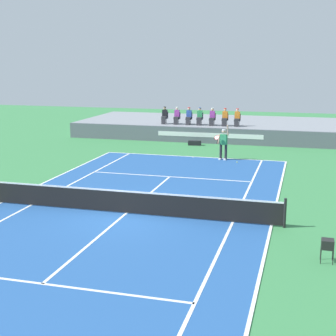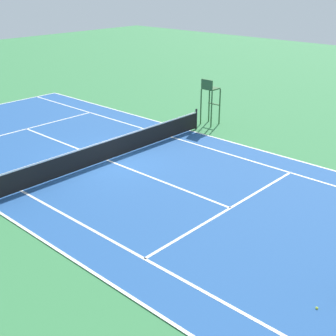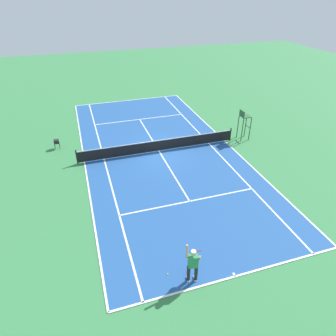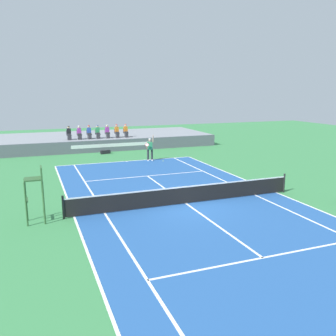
{
  "view_description": "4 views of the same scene",
  "coord_description": "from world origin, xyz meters",
  "px_view_note": "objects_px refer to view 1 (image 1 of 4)",
  "views": [
    {
      "loc": [
        6.47,
        -17.36,
        5.83
      ],
      "look_at": [
        0.56,
        4.03,
        1.0
      ],
      "focal_mm": 53.69,
      "sensor_mm": 36.0,
      "label": 1
    },
    {
      "loc": [
        11.61,
        14.2,
        7.36
      ],
      "look_at": [
        0.56,
        4.03,
        1.0
      ],
      "focal_mm": 49.0,
      "sensor_mm": 36.0,
      "label": 2
    },
    {
      "loc": [
        5.37,
        19.13,
        10.87
      ],
      "look_at": [
        0.56,
        4.03,
        1.0
      ],
      "focal_mm": 32.04,
      "sensor_mm": 36.0,
      "label": 3
    },
    {
      "loc": [
        -7.05,
        -15.77,
        5.57
      ],
      "look_at": [
        0.56,
        4.03,
        1.0
      ],
      "focal_mm": 38.46,
      "sensor_mm": 36.0,
      "label": 4
    }
  ],
  "objects_px": {
    "spectator_seated_2": "(189,116)",
    "spectator_seated_5": "(225,117)",
    "spectator_seated_4": "(212,117)",
    "tennis_player": "(223,143)",
    "spectator_seated_0": "(164,116)",
    "ball_hopper": "(328,244)",
    "equipment_bag": "(195,143)",
    "spectator_seated_6": "(237,118)",
    "spectator_seated_1": "(177,116)",
    "spectator_seated_3": "(200,117)",
    "tennis_ball": "(237,162)"
  },
  "relations": [
    {
      "from": "spectator_seated_0",
      "to": "tennis_ball",
      "type": "xyz_separation_m",
      "value": [
        6.49,
        -7.6,
        -1.68
      ]
    },
    {
      "from": "spectator_seated_0",
      "to": "spectator_seated_2",
      "type": "distance_m",
      "value": 1.85
    },
    {
      "from": "spectator_seated_3",
      "to": "spectator_seated_5",
      "type": "relative_size",
      "value": 1.0
    },
    {
      "from": "spectator_seated_0",
      "to": "spectator_seated_5",
      "type": "bearing_deg",
      "value": 0.0
    },
    {
      "from": "tennis_player",
      "to": "equipment_bag",
      "type": "height_order",
      "value": "tennis_player"
    },
    {
      "from": "spectator_seated_1",
      "to": "ball_hopper",
      "type": "relative_size",
      "value": 1.81
    },
    {
      "from": "spectator_seated_4",
      "to": "equipment_bag",
      "type": "height_order",
      "value": "spectator_seated_4"
    },
    {
      "from": "spectator_seated_4",
      "to": "spectator_seated_5",
      "type": "distance_m",
      "value": 0.93
    },
    {
      "from": "spectator_seated_2",
      "to": "spectator_seated_5",
      "type": "distance_m",
      "value": 2.67
    },
    {
      "from": "equipment_bag",
      "to": "spectator_seated_5",
      "type": "bearing_deg",
      "value": 55.16
    },
    {
      "from": "tennis_ball",
      "to": "spectator_seated_0",
      "type": "bearing_deg",
      "value": 130.5
    },
    {
      "from": "spectator_seated_1",
      "to": "tennis_ball",
      "type": "relative_size",
      "value": 18.6
    },
    {
      "from": "spectator_seated_2",
      "to": "tennis_ball",
      "type": "bearing_deg",
      "value": -58.6
    },
    {
      "from": "spectator_seated_4",
      "to": "ball_hopper",
      "type": "xyz_separation_m",
      "value": [
        7.39,
        -21.32,
        -1.14
      ]
    },
    {
      "from": "spectator_seated_1",
      "to": "tennis_ball",
      "type": "bearing_deg",
      "value": -53.86
    },
    {
      "from": "spectator_seated_2",
      "to": "tennis_ball",
      "type": "relative_size",
      "value": 18.6
    },
    {
      "from": "spectator_seated_0",
      "to": "ball_hopper",
      "type": "distance_m",
      "value": 24.01
    },
    {
      "from": "spectator_seated_4",
      "to": "spectator_seated_6",
      "type": "xyz_separation_m",
      "value": [
        1.81,
        0.0,
        0.0
      ]
    },
    {
      "from": "spectator_seated_0",
      "to": "spectator_seated_5",
      "type": "distance_m",
      "value": 4.52
    },
    {
      "from": "spectator_seated_6",
      "to": "equipment_bag",
      "type": "distance_m",
      "value": 3.85
    },
    {
      "from": "ball_hopper",
      "to": "equipment_bag",
      "type": "bearing_deg",
      "value": 113.29
    },
    {
      "from": "ball_hopper",
      "to": "spectator_seated_6",
      "type": "bearing_deg",
      "value": 104.66
    },
    {
      "from": "equipment_bag",
      "to": "tennis_ball",
      "type": "bearing_deg",
      "value": -54.89
    },
    {
      "from": "tennis_player",
      "to": "ball_hopper",
      "type": "bearing_deg",
      "value": -69.3
    },
    {
      "from": "spectator_seated_2",
      "to": "tennis_player",
      "type": "height_order",
      "value": "spectator_seated_2"
    },
    {
      "from": "tennis_player",
      "to": "spectator_seated_1",
      "type": "bearing_deg",
      "value": 123.49
    },
    {
      "from": "spectator_seated_0",
      "to": "tennis_player",
      "type": "relative_size",
      "value": 0.61
    },
    {
      "from": "spectator_seated_4",
      "to": "spectator_seated_2",
      "type": "bearing_deg",
      "value": 180.0
    },
    {
      "from": "equipment_bag",
      "to": "spectator_seated_0",
      "type": "bearing_deg",
      "value": 139.68
    },
    {
      "from": "equipment_bag",
      "to": "spectator_seated_6",
      "type": "bearing_deg",
      "value": 43.23
    },
    {
      "from": "ball_hopper",
      "to": "tennis_player",
      "type": "bearing_deg",
      "value": 110.7
    },
    {
      "from": "spectator_seated_3",
      "to": "tennis_player",
      "type": "distance_m",
      "value": 7.61
    },
    {
      "from": "spectator_seated_2",
      "to": "equipment_bag",
      "type": "distance_m",
      "value": 3.03
    },
    {
      "from": "spectator_seated_5",
      "to": "ball_hopper",
      "type": "xyz_separation_m",
      "value": [
        6.46,
        -21.32,
        -1.14
      ]
    },
    {
      "from": "tennis_ball",
      "to": "equipment_bag",
      "type": "distance_m",
      "value": 6.34
    },
    {
      "from": "spectator_seated_3",
      "to": "spectator_seated_5",
      "type": "distance_m",
      "value": 1.86
    },
    {
      "from": "spectator_seated_0",
      "to": "spectator_seated_6",
      "type": "relative_size",
      "value": 1.0
    },
    {
      "from": "equipment_bag",
      "to": "ball_hopper",
      "type": "distance_m",
      "value": 20.6
    },
    {
      "from": "equipment_bag",
      "to": "spectator_seated_4",
      "type": "bearing_deg",
      "value": 72.69
    },
    {
      "from": "tennis_player",
      "to": "equipment_bag",
      "type": "distance_m",
      "value": 5.4
    },
    {
      "from": "spectator_seated_1",
      "to": "spectator_seated_0",
      "type": "bearing_deg",
      "value": 180.0
    },
    {
      "from": "tennis_player",
      "to": "ball_hopper",
      "type": "height_order",
      "value": "tennis_player"
    },
    {
      "from": "spectator_seated_6",
      "to": "spectator_seated_1",
      "type": "bearing_deg",
      "value": 180.0
    },
    {
      "from": "spectator_seated_3",
      "to": "equipment_bag",
      "type": "height_order",
      "value": "spectator_seated_3"
    },
    {
      "from": "spectator_seated_2",
      "to": "spectator_seated_6",
      "type": "height_order",
      "value": "same"
    },
    {
      "from": "tennis_player",
      "to": "tennis_ball",
      "type": "xyz_separation_m",
      "value": [
        0.92,
        -0.6,
        -0.96
      ]
    },
    {
      "from": "spectator_seated_6",
      "to": "tennis_player",
      "type": "bearing_deg",
      "value": -88.67
    },
    {
      "from": "spectator_seated_0",
      "to": "equipment_bag",
      "type": "relative_size",
      "value": 1.35
    },
    {
      "from": "spectator_seated_4",
      "to": "tennis_player",
      "type": "relative_size",
      "value": 0.61
    },
    {
      "from": "spectator_seated_4",
      "to": "tennis_player",
      "type": "bearing_deg",
      "value": -74.23
    }
  ]
}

